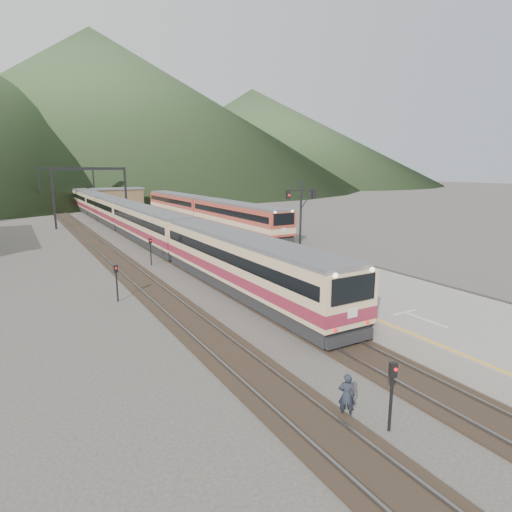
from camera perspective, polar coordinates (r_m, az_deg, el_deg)
ground at (r=16.35m, az=29.91°, el=-19.41°), size 400.00×400.00×0.00m
track_main at (r=48.86m, az=-14.63°, el=2.03°), size 2.60×200.00×0.23m
track_far at (r=47.81m, az=-20.41°, el=1.46°), size 2.60×200.00×0.23m
track_second at (r=53.01m, az=-2.58°, el=3.14°), size 2.60×200.00×0.23m
platform at (r=48.70m, az=-7.66°, el=2.79°), size 8.00×100.00×1.00m
gantry_near at (r=62.34m, az=-21.23°, el=8.76°), size 9.55×0.25×8.00m
gantry_far at (r=87.10m, az=-23.90°, el=9.20°), size 9.55×0.25×8.00m
station_shed at (r=86.63m, az=-17.98°, el=7.62°), size 9.40×4.40×3.10m
hill_b at (r=242.12m, az=-20.74°, el=18.08°), size 220.00×220.00×75.00m
hill_c at (r=249.42m, az=-0.53°, el=15.72°), size 160.00×160.00×50.00m
main_train at (r=66.50m, az=-19.06°, el=6.01°), size 3.01×103.24×3.68m
second_train at (r=62.05m, az=-7.04°, el=6.22°), size 3.05×41.51×3.72m
signal_mast at (r=28.20m, az=5.97°, el=5.11°), size 2.17×0.58×6.17m
short_signal_a at (r=14.23m, az=17.66°, el=-16.37°), size 0.27×0.24×2.27m
short_signal_b at (r=36.35m, az=-13.88°, el=1.02°), size 0.25×0.20×2.27m
short_signal_c at (r=27.15m, az=-18.12°, el=-2.83°), size 0.24×0.18×2.27m
worker at (r=14.93m, az=12.00°, el=-17.73°), size 0.66×0.63×1.52m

